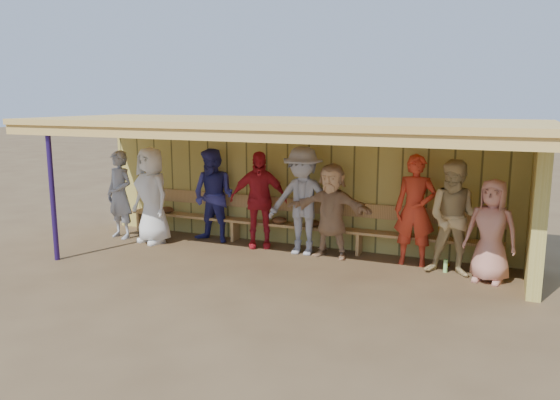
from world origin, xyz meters
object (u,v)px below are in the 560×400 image
object	(u,v)px
player_c	(214,196)
player_a	(120,195)
player_e	(303,201)
player_extra	(455,218)
player_h	(491,231)
player_g	(415,210)
bench	(295,220)
player_b	(152,195)
player_d	(259,200)
player_f	(331,211)

from	to	relation	value
player_c	player_a	bearing A→B (deg)	-161.24
player_e	player_extra	distance (m)	2.72
player_a	player_h	distance (m)	7.14
player_g	bench	size ratio (longest dim) A/B	0.25
player_e	player_c	bearing A→B (deg)	174.31
player_h	player_g	bearing A→B (deg)	171.93
player_a	player_extra	bearing A→B (deg)	13.13
player_h	player_extra	distance (m)	0.58
player_a	player_extra	xyz separation A→B (m)	(6.58, 0.12, 0.04)
player_a	player_h	bearing A→B (deg)	12.12
player_e	player_b	bearing A→B (deg)	-174.48
player_h	player_b	bearing A→B (deg)	-166.99
player_b	bench	size ratio (longest dim) A/B	0.25
player_a	player_e	bearing A→B (deg)	17.11
player_e	player_g	xyz separation A→B (m)	(2.01, 0.13, -0.04)
player_d	player_h	size ratio (longest dim) A/B	1.14
player_f	player_c	bearing A→B (deg)	-179.55
player_a	player_d	bearing A→B (deg)	21.19
player_c	player_e	bearing A→B (deg)	1.42
player_g	player_f	bearing A→B (deg)	-177.61
player_d	player_e	bearing A→B (deg)	-31.08
player_c	player_extra	bearing A→B (deg)	0.89
player_h	bench	world-z (taller)	player_h
player_b	player_g	bearing A→B (deg)	24.25
player_b	player_f	world-z (taller)	player_b
player_h	player_extra	bearing A→B (deg)	-179.41
player_b	player_c	world-z (taller)	player_b
player_a	bench	world-z (taller)	player_a
player_c	player_extra	world-z (taller)	player_extra
player_e	player_g	world-z (taller)	player_e
bench	player_e	bearing A→B (deg)	-54.60
player_b	player_a	bearing A→B (deg)	-165.71
player_d	bench	world-z (taller)	player_d
player_d	bench	distance (m)	0.82
player_c	player_g	xyz separation A→B (m)	(3.95, 0.00, 0.02)
player_extra	bench	bearing A→B (deg)	168.90
player_a	player_d	world-z (taller)	player_d
player_e	player_extra	xyz separation A→B (m)	(2.71, -0.22, -0.05)
player_d	player_e	distance (m)	0.96
player_c	player_f	distance (m)	2.49
player_d	player_h	bearing A→B (deg)	-29.70
player_c	player_f	bearing A→B (deg)	2.48
player_h	bench	distance (m)	3.66
player_f	bench	size ratio (longest dim) A/B	0.23
player_d	player_f	distance (m)	1.51
player_d	bench	size ratio (longest dim) A/B	0.25
player_f	bench	world-z (taller)	player_f
player_b	bench	world-z (taller)	player_b
player_a	player_e	distance (m)	3.89
player_a	player_extra	distance (m)	6.59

